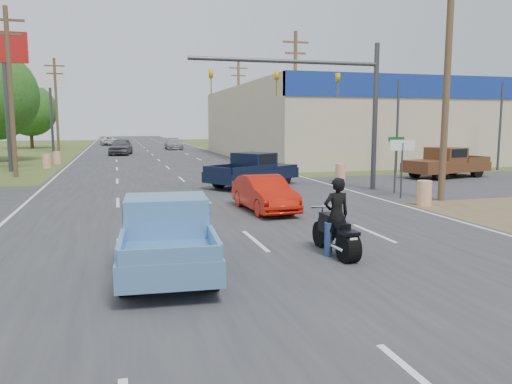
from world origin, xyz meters
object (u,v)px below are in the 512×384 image
object	(u,v)px
blue_pickup	(167,233)
navy_pickup	(254,170)
motorcycle	(337,236)
rider	(336,219)
brown_pickup	(445,163)
distant_car_grey	(121,147)
distant_car_white	(108,141)
red_convertible	(264,194)
distant_car_silver	(174,144)

from	to	relation	value
blue_pickup	navy_pickup	size ratio (longest dim) A/B	0.92
motorcycle	rider	bearing A→B (deg)	90.00
brown_pickup	navy_pickup	bearing A→B (deg)	80.72
distant_car_grey	rider	bearing A→B (deg)	-75.31
rider	distant_car_white	size ratio (longest dim) A/B	0.39
motorcycle	navy_pickup	size ratio (longest dim) A/B	0.41
navy_pickup	distant_car_grey	world-z (taller)	navy_pickup
rider	brown_pickup	bearing A→B (deg)	-135.80
brown_pickup	distant_car_grey	distance (m)	33.62
motorcycle	rider	xyz separation A→B (m)	(-0.00, 0.06, 0.41)
red_convertible	blue_pickup	bearing A→B (deg)	-126.32
blue_pickup	navy_pickup	distance (m)	14.87
red_convertible	distant_car_silver	distance (m)	46.17
blue_pickup	navy_pickup	world-z (taller)	navy_pickup
red_convertible	distant_car_grey	bearing A→B (deg)	93.89
navy_pickup	brown_pickup	bearing A→B (deg)	60.85
red_convertible	brown_pickup	bearing A→B (deg)	27.23
red_convertible	distant_car_silver	bearing A→B (deg)	84.23
rider	motorcycle	bearing A→B (deg)	90.00
distant_car_grey	distant_car_white	world-z (taller)	distant_car_grey
blue_pickup	brown_pickup	world-z (taller)	brown_pickup
distant_car_silver	navy_pickup	bearing A→B (deg)	-90.44
blue_pickup	distant_car_white	distance (m)	67.47
red_convertible	motorcycle	world-z (taller)	red_convertible
motorcycle	distant_car_silver	bearing A→B (deg)	85.43
rider	navy_pickup	distance (m)	13.79
distant_car_grey	blue_pickup	bearing A→B (deg)	-80.74
distant_car_white	motorcycle	bearing A→B (deg)	90.51
red_convertible	rider	xyz separation A→B (m)	(-0.11, -6.48, 0.26)
distant_car_grey	navy_pickup	bearing A→B (deg)	-69.19
motorcycle	brown_pickup	world-z (taller)	brown_pickup
motorcycle	distant_car_white	size ratio (longest dim) A/B	0.47
rider	distant_car_grey	world-z (taller)	rider
brown_pickup	distant_car_white	bearing A→B (deg)	7.03
motorcycle	blue_pickup	xyz separation A→B (m)	(-4.07, 0.04, 0.32)
blue_pickup	distant_car_grey	world-z (taller)	distant_car_grey
rider	brown_pickup	size ratio (longest dim) A/B	0.31
red_convertible	blue_pickup	world-z (taller)	blue_pickup
rider	blue_pickup	bearing A→B (deg)	-2.26
distant_car_silver	distant_car_white	world-z (taller)	distant_car_silver
motorcycle	navy_pickup	bearing A→B (deg)	80.41
motorcycle	distant_car_white	world-z (taller)	distant_car_white
motorcycle	distant_car_grey	world-z (taller)	distant_car_grey
distant_car_silver	distant_car_white	size ratio (longest dim) A/B	1.06
motorcycle	rider	world-z (taller)	rider
navy_pickup	distant_car_silver	distance (m)	38.93
motorcycle	blue_pickup	size ratio (longest dim) A/B	0.44
rider	distant_car_white	distance (m)	67.70
motorcycle	brown_pickup	size ratio (longest dim) A/B	0.38
distant_car_grey	distant_car_silver	distance (m)	11.82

